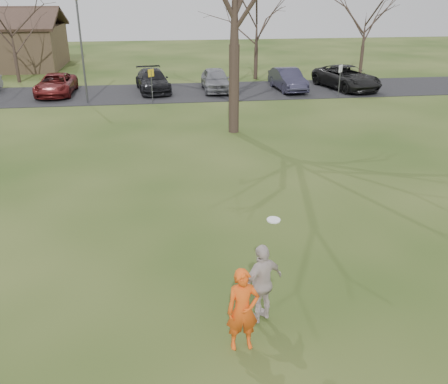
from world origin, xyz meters
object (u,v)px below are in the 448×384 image
Objects in this scene: car_2 at (56,84)px; catching_play at (262,283)px; car_4 at (216,80)px; car_5 at (288,79)px; car_3 at (153,81)px; lamp_post at (80,37)px; player_defender at (243,310)px; car_6 at (346,77)px.

catching_play is (8.62, -24.95, 0.26)m from car_2.
car_4 is 4.99m from car_5.
lamp_post is (-4.04, -3.06, 3.21)m from car_3.
player_defender is at bearing -126.23° from catching_play.
lamp_post is (-5.76, 22.92, 3.08)m from player_defender.
player_defender reaches higher than car_2.
catching_play is (2.27, -25.24, 0.21)m from car_3.
catching_play is at bearing -128.90° from car_6.
player_defender reaches higher than car_6.
car_2 is 0.77× the size of lamp_post.
catching_play is 23.25m from lamp_post.
car_2 is 26.40m from catching_play.
car_6 is at bearing -5.08° from car_5.
player_defender reaches higher than car_4.
car_5 is 25.33m from catching_play.
catching_play is (0.54, 0.74, 0.08)m from player_defender.
car_2 is (-8.08, 25.69, -0.17)m from player_defender.
lamp_post is at bearing 172.73° from car_6.
car_3 is at bearing 92.02° from player_defender.
car_3 is (6.36, 0.29, 0.05)m from car_2.
lamp_post is (2.32, -2.77, 3.26)m from car_2.
car_4 is at bearing 82.49° from player_defender.
car_5 is (7.53, 25.09, -0.11)m from player_defender.
car_2 is 0.98× the size of car_3.
car_5 is (15.61, -0.61, 0.06)m from car_2.
car_2 is 2.01× the size of catching_play.
car_5 is at bearing 73.98° from catching_play.
car_3 is (-1.72, 25.98, -0.13)m from player_defender.
car_6 is (13.46, -0.95, 0.07)m from car_3.
player_defender is 0.73× the size of catching_play.
lamp_post is (-6.30, 22.18, 3.00)m from catching_play.
car_6 is at bearing -11.33° from car_3.
car_2 is at bearing 179.56° from car_4.
car_5 is at bearing 71.51° from player_defender.
player_defender is 27.65m from car_6.
car_2 is at bearing 175.33° from car_3.
car_6 is 17.91m from lamp_post.
player_defender is at bearing -75.89° from lamp_post.
car_5 is 13.84m from lamp_post.
car_6 is (4.21, -0.05, 0.05)m from car_5.
player_defender is 0.92m from catching_play.
car_3 is 25.34m from catching_play.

